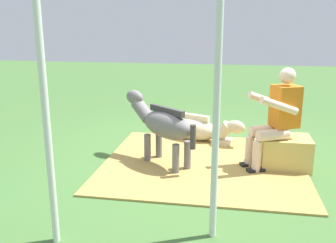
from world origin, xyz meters
The scene contains 8 objects.
ground_plane centered at (0.00, 0.00, 0.00)m, with size 24.00×24.00×0.00m, color #426B33.
hay_patch centered at (-0.19, 0.22, 0.01)m, with size 2.60×2.41×0.02m, color #AD8C47.
hay_bale centered at (-1.23, 0.16, 0.21)m, with size 0.61×0.48×0.41m, color tan.
person_seated centered at (-1.08, 0.20, 0.70)m, with size 0.72×0.58×1.29m.
pony_standing centered at (0.35, 0.30, 0.55)m, with size 1.13×0.98×0.92m.
pony_lying centered at (0.00, -0.79, 0.19)m, with size 1.34×0.77×0.42m.
tent_pole_left centered at (-0.40, 1.93, 1.17)m, with size 0.06×0.06×2.35m, color silver.
tent_pole_mid centered at (0.92, 2.23, 1.17)m, with size 0.06×0.06×2.35m, color silver.
Camera 1 is at (-0.51, 4.88, 1.83)m, focal length 39.98 mm.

